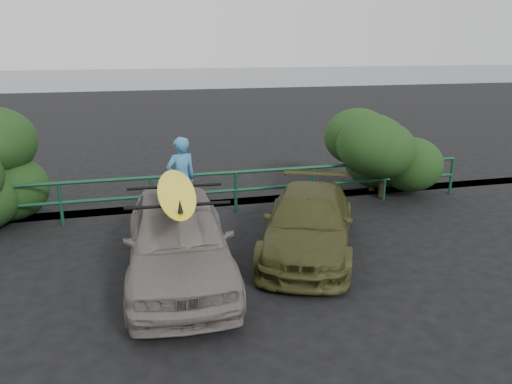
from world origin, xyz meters
TOP-DOWN VIEW (x-y plane):
  - ground at (0.00, 0.00)m, footprint 80.00×80.00m
  - ocean at (0.00, 60.00)m, footprint 200.00×200.00m
  - guardrail at (0.00, 5.00)m, footprint 14.00×0.08m
  - shrub_right at (5.00, 5.50)m, footprint 3.20×2.40m
  - sedan at (-0.72, 1.70)m, footprint 1.99×4.47m
  - olive_vehicle at (1.87, 2.28)m, footprint 3.22×4.45m
  - man at (-0.32, 4.77)m, footprint 0.83×0.68m
  - roof_rack at (-0.72, 1.70)m, footprint 1.71×1.24m
  - surfboard at (-0.72, 1.70)m, footprint 0.78×3.04m

SIDE VIEW (x-z plane):
  - ground at x=0.00m, z-range 0.00..0.00m
  - ocean at x=0.00m, z-range 0.00..0.00m
  - guardrail at x=0.00m, z-range 0.00..1.04m
  - olive_vehicle at x=1.87m, z-range 0.00..1.20m
  - sedan at x=-0.72m, z-range 0.00..1.50m
  - man at x=-0.32m, z-range 0.00..1.96m
  - shrub_right at x=5.00m, z-range 0.00..2.01m
  - roof_rack at x=-0.72m, z-range 1.50..1.55m
  - surfboard at x=-0.72m, z-range 1.55..1.64m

